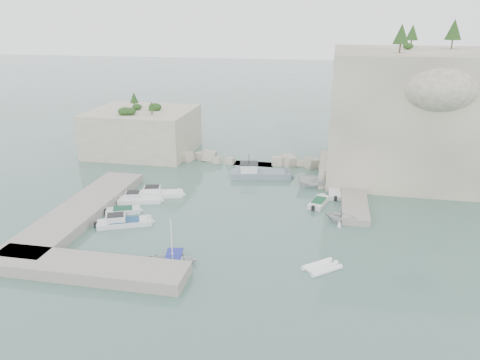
% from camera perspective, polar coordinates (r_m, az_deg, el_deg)
% --- Properties ---
extents(ground, '(400.00, 400.00, 0.00)m').
position_cam_1_polar(ground, '(51.10, -1.31, -5.38)').
color(ground, '#476B60').
rests_on(ground, ground).
extents(cliff_east, '(26.00, 22.00, 17.00)m').
position_cam_1_polar(cliff_east, '(70.63, 21.68, 7.53)').
color(cliff_east, beige).
rests_on(cliff_east, ground).
extents(cliff_terrace, '(8.00, 10.00, 2.50)m').
position_cam_1_polar(cliff_terrace, '(66.45, 13.12, 1.24)').
color(cliff_terrace, beige).
rests_on(cliff_terrace, ground).
extents(outcrop_west, '(16.00, 14.00, 7.00)m').
position_cam_1_polar(outcrop_west, '(78.52, -11.76, 5.84)').
color(outcrop_west, beige).
rests_on(outcrop_west, ground).
extents(quay_west, '(5.00, 24.00, 1.10)m').
position_cam_1_polar(quay_west, '(55.97, -18.84, -3.58)').
color(quay_west, '#9E9689').
rests_on(quay_west, ground).
extents(quay_south, '(18.00, 4.00, 1.10)m').
position_cam_1_polar(quay_south, '(43.78, -18.13, -10.16)').
color(quay_south, '#9E9689').
rests_on(quay_south, ground).
extents(ledge_east, '(3.00, 16.00, 0.80)m').
position_cam_1_polar(ledge_east, '(59.22, 13.70, -1.95)').
color(ledge_east, '#9E9689').
rests_on(ledge_east, ground).
extents(breakwater, '(28.00, 3.00, 1.40)m').
position_cam_1_polar(breakwater, '(71.25, 1.72, 2.52)').
color(breakwater, beige).
rests_on(breakwater, ground).
extents(motorboat_a, '(6.65, 3.48, 1.40)m').
position_cam_1_polar(motorboat_a, '(59.60, -9.78, -1.94)').
color(motorboat_a, white).
rests_on(motorboat_a, ground).
extents(motorboat_c, '(4.47, 3.05, 0.70)m').
position_cam_1_polar(motorboat_c, '(55.50, -14.06, -3.91)').
color(motorboat_c, silver).
rests_on(motorboat_c, ground).
extents(motorboat_b, '(5.87, 3.18, 1.40)m').
position_cam_1_polar(motorboat_b, '(58.23, -12.10, -2.62)').
color(motorboat_b, white).
rests_on(motorboat_b, ground).
extents(motorboat_d, '(6.55, 4.26, 1.40)m').
position_cam_1_polar(motorboat_d, '(52.37, -13.89, -5.35)').
color(motorboat_d, silver).
rests_on(motorboat_d, ground).
extents(rowboat, '(5.04, 4.01, 0.94)m').
position_cam_1_polar(rowboat, '(43.87, -8.19, -10.06)').
color(rowboat, white).
rests_on(rowboat, ground).
extents(inflatable_dinghy, '(3.87, 3.68, 0.44)m').
position_cam_1_polar(inflatable_dinghy, '(43.23, 9.92, -10.64)').
color(inflatable_dinghy, white).
rests_on(inflatable_dinghy, ground).
extents(tender_east_a, '(4.08, 3.73, 1.83)m').
position_cam_1_polar(tender_east_a, '(52.62, 12.12, -5.08)').
color(tender_east_a, silver).
rests_on(tender_east_a, ground).
extents(tender_east_b, '(2.69, 4.82, 0.70)m').
position_cam_1_polar(tender_east_b, '(56.93, 9.57, -2.97)').
color(tender_east_b, silver).
rests_on(tender_east_b, ground).
extents(tender_east_c, '(1.70, 4.67, 0.70)m').
position_cam_1_polar(tender_east_c, '(60.37, 11.46, -1.77)').
color(tender_east_c, silver).
rests_on(tender_east_c, ground).
extents(tender_east_d, '(5.11, 2.54, 1.89)m').
position_cam_1_polar(tender_east_d, '(62.58, 9.18, -0.85)').
color(tender_east_d, silver).
rests_on(tender_east_d, ground).
extents(work_boat, '(9.39, 4.26, 2.20)m').
position_cam_1_polar(work_boat, '(65.60, 2.53, 0.35)').
color(work_boat, slate).
rests_on(work_boat, ground).
extents(rowboat_mast, '(0.10, 0.10, 4.20)m').
position_cam_1_polar(rowboat_mast, '(42.67, -8.35, -7.06)').
color(rowboat_mast, white).
rests_on(rowboat_mast, rowboat).
extents(vegetation, '(53.48, 13.88, 13.40)m').
position_cam_1_polar(vegetation, '(70.14, 18.18, 15.66)').
color(vegetation, '#1E4219').
rests_on(vegetation, ground).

